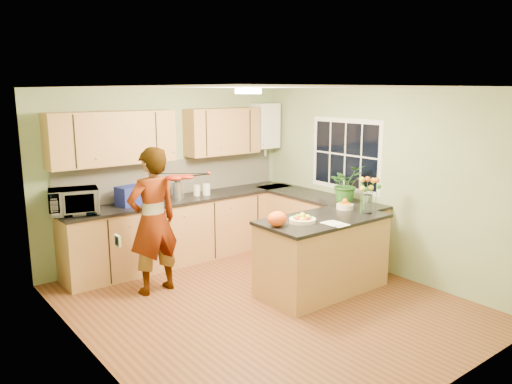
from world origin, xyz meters
TOP-DOWN VIEW (x-y plane):
  - floor at (0.00, 0.00)m, footprint 4.50×4.50m
  - ceiling at (0.00, 0.00)m, footprint 4.00×4.50m
  - wall_back at (0.00, 2.25)m, footprint 4.00×0.02m
  - wall_front at (0.00, -2.25)m, footprint 4.00×0.02m
  - wall_left at (-2.00, 0.00)m, footprint 0.02×4.50m
  - wall_right at (2.00, 0.00)m, footprint 0.02×4.50m
  - back_counter at (0.10, 1.95)m, footprint 3.64×0.62m
  - right_counter at (1.70, 0.85)m, footprint 0.62×2.24m
  - splashback at (0.10, 2.23)m, footprint 3.60×0.02m
  - upper_cabinets at (-0.18, 2.08)m, footprint 3.20×0.34m
  - boiler at (1.70, 2.09)m, footprint 0.40×0.30m
  - window_right at (1.99, 0.60)m, footprint 0.01×1.30m
  - light_switch at (-1.99, -0.60)m, footprint 0.02×0.09m
  - ceiling_lamp at (0.00, 0.30)m, footprint 0.30×0.30m
  - peninsula_island at (0.83, -0.12)m, footprint 1.64×0.84m
  - fruit_dish at (0.48, -0.12)m, footprint 0.32×0.32m
  - orange_bowl at (1.38, 0.03)m, footprint 0.22×0.22m
  - flower_vase at (1.43, -0.30)m, footprint 0.28×0.28m
  - orange_bag at (0.13, -0.07)m, footprint 0.29×0.26m
  - papers at (0.73, -0.42)m, footprint 0.20×0.28m
  - violinist at (-0.83, 1.13)m, footprint 0.69×0.48m
  - violin at (-0.63, 0.91)m, footprint 0.58×0.50m
  - microwave at (-1.51, 1.94)m, footprint 0.67×0.54m
  - blue_box at (-0.75, 1.96)m, footprint 0.38×0.31m
  - kettle at (-0.02, 1.96)m, footprint 0.17×0.17m
  - jar_cream at (0.30, 1.96)m, footprint 0.10×0.10m
  - jar_white at (0.43, 1.90)m, footprint 0.12×0.12m
  - potted_plant at (1.70, 0.31)m, footprint 0.51×0.46m

SIDE VIEW (x-z plane):
  - floor at x=0.00m, z-range 0.00..0.00m
  - back_counter at x=0.10m, z-range 0.00..0.94m
  - peninsula_island at x=0.83m, z-range 0.00..0.94m
  - right_counter at x=1.70m, z-range 0.00..0.94m
  - violinist at x=-0.83m, z-range 0.00..1.81m
  - papers at x=0.73m, z-range 0.94..0.95m
  - fruit_dish at x=0.48m, z-range 0.93..1.04m
  - orange_bowl at x=1.38m, z-range 0.93..1.06m
  - jar_cream at x=0.30m, z-range 0.94..1.10m
  - jar_white at x=0.43m, z-range 0.94..1.11m
  - orange_bag at x=0.13m, z-range 0.94..1.12m
  - blue_box at x=-0.75m, z-range 0.94..1.20m
  - kettle at x=-0.02m, z-range 0.91..1.24m
  - microwave at x=-1.51m, z-range 0.94..1.27m
  - potted_plant at x=1.70m, z-range 0.94..1.46m
  - splashback at x=0.10m, z-range 0.94..1.46m
  - wall_back at x=0.00m, z-range 0.00..2.50m
  - wall_front at x=0.00m, z-range 0.00..2.50m
  - wall_left at x=-2.00m, z-range 0.00..2.50m
  - wall_right at x=2.00m, z-range 0.00..2.50m
  - flower_vase at x=1.43m, z-range 1.02..1.54m
  - light_switch at x=-1.99m, z-range 1.26..1.34m
  - violin at x=-0.63m, z-range 1.38..1.52m
  - window_right at x=1.99m, z-range 1.02..2.08m
  - upper_cabinets at x=-0.18m, z-range 1.50..2.20m
  - boiler at x=1.70m, z-range 1.47..2.33m
  - ceiling_lamp at x=0.00m, z-range 2.43..2.50m
  - ceiling at x=0.00m, z-range 2.49..2.51m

